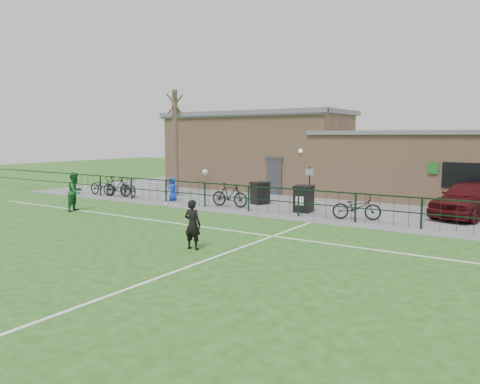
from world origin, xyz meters
The scene contains 21 objects.
ground centered at (0.00, 0.00, 0.00)m, with size 90.00×90.00×0.00m, color #215218.
paving_strip centered at (0.00, 13.50, 0.01)m, with size 34.00×13.00×0.02m, color slate.
pitch_line_touch centered at (0.00, 7.80, 0.00)m, with size 28.00×0.10×0.01m, color white.
pitch_line_mid centered at (0.00, 4.00, 0.00)m, with size 28.00×0.10×0.01m, color white.
pitch_line_perp centered at (2.00, 0.00, 0.00)m, with size 0.10×16.00×0.01m, color white.
perimeter_fence centered at (0.00, 8.00, 0.60)m, with size 28.00×0.10×1.20m, color black.
bare_tree centered at (-8.00, 10.50, 3.00)m, with size 0.30×0.30×6.00m, color #4C3B2E.
wheelie_bin_left centered at (-2.25, 10.26, 0.53)m, with size 0.68×0.77×1.02m, color black.
wheelie_bin_right centered at (0.67, 9.21, 0.57)m, with size 0.73×0.83×1.11m, color black.
sign_post centered at (0.65, 9.84, 1.02)m, with size 0.06×0.06×2.00m, color black.
car_maroon centered at (7.11, 11.74, 0.80)m, with size 1.85×4.59×1.57m, color #440C10.
bicycle_a centered at (-11.69, 8.32, 0.54)m, with size 0.69×1.99×1.05m, color black.
bicycle_b centered at (-10.51, 8.31, 0.58)m, with size 0.53×1.88×1.13m, color black.
bicycle_c centered at (-10.03, 8.75, 0.55)m, with size 0.71×2.02×1.06m, color black.
bicycle_d centered at (-2.97, 8.61, 0.60)m, with size 0.54×1.92×1.15m, color black.
bicycle_e centered at (3.34, 8.62, 0.53)m, with size 0.68×1.95×1.02m, color black.
spectator_child centered at (-6.73, 8.74, 0.64)m, with size 0.60×0.39×1.24m, color blue.
goalkeeper_kick centered at (0.82, 1.14, 0.81)m, with size 1.89×2.89×2.23m.
outfield_player centered at (-8.26, 3.84, 0.89)m, with size 0.86×0.67×1.77m, color #1A5B2C.
ball_ground centered at (-5.76, 7.18, 0.10)m, with size 0.20×0.20×0.20m, color white.
clubhouse centered at (-0.88, 16.50, 2.22)m, with size 24.25×5.40×4.96m.
Camera 1 is at (9.70, -9.79, 3.43)m, focal length 35.00 mm.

